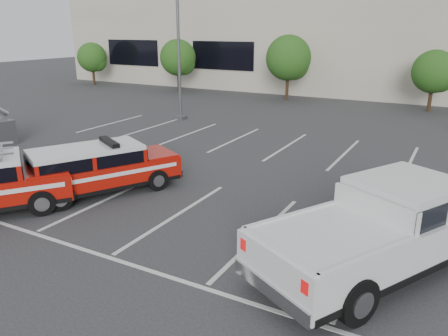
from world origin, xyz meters
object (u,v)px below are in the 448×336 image
at_px(tree_far_left, 93,58).
at_px(light_pole_left, 178,30).
at_px(white_pickup, 388,234).
at_px(fire_chief_suv, 99,172).
at_px(tree_left, 179,59).
at_px(convention_building, 386,35).
at_px(tree_mid_left, 290,59).
at_px(tree_mid_right, 435,73).

height_order(tree_far_left, light_pole_left, light_pole_left).
bearing_deg(white_pickup, fire_chief_suv, -153.64).
bearing_deg(light_pole_left, tree_left, 124.52).
xyz_separation_m(tree_far_left, fire_chief_suv, (21.58, -21.69, -1.78)).
bearing_deg(fire_chief_suv, convention_building, 111.88).
distance_m(tree_far_left, tree_mid_left, 20.01).
distance_m(tree_mid_right, white_pickup, 22.16).
xyz_separation_m(convention_building, fire_chief_suv, (-3.51, -31.51, -4.00)).
bearing_deg(tree_mid_right, light_pole_left, -142.50).
distance_m(tree_left, light_pole_left, 12.43).
height_order(tree_mid_left, light_pole_left, light_pole_left).
xyz_separation_m(convention_building, white_pickup, (5.71, -31.90, -3.91)).
xyz_separation_m(convention_building, light_pole_left, (-8.18, -19.86, 0.47)).
relative_size(tree_far_left, tree_left, 0.90).
height_order(tree_left, white_pickup, tree_left).
distance_m(tree_left, fire_chief_suv, 24.68).
bearing_deg(tree_mid_left, fire_chief_suv, -85.83).
distance_m(tree_far_left, light_pole_left, 19.85).
xyz_separation_m(tree_left, fire_chief_suv, (11.58, -21.69, -2.05)).
bearing_deg(tree_left, tree_mid_right, -0.00).
xyz_separation_m(tree_mid_right, fire_chief_suv, (-8.42, -21.69, -1.78)).
distance_m(convention_building, tree_left, 18.11).
bearing_deg(convention_building, tree_left, -146.95).
relative_size(convention_building, fire_chief_suv, 11.37).
relative_size(tree_left, light_pole_left, 0.43).
bearing_deg(white_pickup, tree_left, 162.08).
distance_m(tree_mid_left, light_pole_left, 10.73).
xyz_separation_m(convention_building, tree_mid_left, (-5.09, -9.82, -1.68)).
distance_m(light_pole_left, white_pickup, 18.89).
height_order(light_pole_left, white_pickup, light_pole_left).
height_order(convention_building, white_pickup, convention_building).
distance_m(convention_building, tree_mid_left, 11.19).
xyz_separation_m(tree_far_left, light_pole_left, (16.91, -10.05, 2.68)).
relative_size(tree_left, white_pickup, 0.64).
relative_size(tree_far_left, white_pickup, 0.58).
height_order(tree_mid_right, light_pole_left, light_pole_left).
relative_size(tree_mid_left, light_pole_left, 0.47).
distance_m(tree_left, tree_mid_right, 20.00).
bearing_deg(tree_far_left, light_pole_left, -30.71).
bearing_deg(convention_building, tree_far_left, -158.63).
bearing_deg(tree_left, light_pole_left, -55.48).
height_order(convention_building, tree_left, convention_building).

